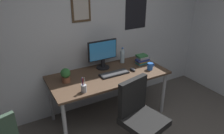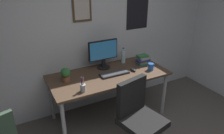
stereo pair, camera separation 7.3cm
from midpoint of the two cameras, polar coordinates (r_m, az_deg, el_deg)
name	(u,v)px [view 2 (the right image)]	position (r m, az deg, el deg)	size (l,w,h in m)	color
wall_back	(94,28)	(3.23, -4.35, 10.50)	(4.40, 0.10, 2.60)	silver
desk	(109,78)	(3.06, -0.18, -3.06)	(1.70, 0.78, 0.73)	#4C3828
office_chair	(138,114)	(2.59, 7.91, -12.60)	(0.58, 0.58, 0.95)	black
monitor	(103,53)	(3.14, -1.72, 3.80)	(0.46, 0.20, 0.43)	black
keyboard	(114,74)	(3.01, 1.36, -1.80)	(0.43, 0.15, 0.03)	black
computer_mouse	(133,70)	(3.13, 6.40, -0.76)	(0.06, 0.11, 0.04)	black
water_bottle	(123,56)	(3.37, 3.70, 2.86)	(0.07, 0.07, 0.25)	silver
coffee_mug_near	(151,67)	(3.19, 11.10, 0.08)	(0.12, 0.09, 0.10)	#2659B2
potted_plant	(66,74)	(2.85, -11.71, -1.93)	(0.13, 0.13, 0.20)	brown
pen_cup	(83,88)	(2.60, -7.06, -5.54)	(0.07, 0.07, 0.20)	#9EA0A5
book_stack_left	(143,60)	(3.37, 9.08, 1.98)	(0.23, 0.14, 0.15)	#26727A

